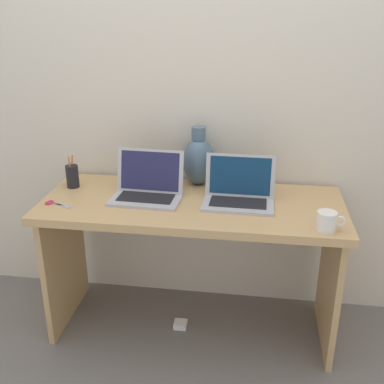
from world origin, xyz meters
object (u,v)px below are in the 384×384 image
Objects in this scene: laptop_left at (148,186)px; laptop_right at (239,190)px; pen_cup at (72,176)px; coffee_mug at (327,221)px; green_vase at (199,160)px; power_brick at (180,324)px; scissors at (54,204)px.

laptop_left is 1.02× the size of laptop_right.
laptop_left reaches higher than pen_cup.
laptop_left is at bearing 163.26° from coffee_mug.
green_vase is 1.83× the size of pen_cup.
pen_cup reaches higher than power_brick.
scissors is at bearing -160.64° from laptop_left.
power_brick is at bearing -170.70° from laptop_right.
laptop_right is at bearing -5.05° from pen_cup.
green_vase is at bearing 44.40° from laptop_left.
laptop_right is 2.82× the size of coffee_mug.
scissors is at bearing 175.50° from coffee_mug.
pen_cup reaches higher than scissors.
green_vase reaches higher than pen_cup.
power_brick is (-0.06, -0.27, -0.87)m from green_vase.
coffee_mug is 1.05m from power_brick.
scissors is at bearing -170.15° from laptop_right.
power_brick is at bearing 162.99° from coffee_mug.
scissors reaches higher than power_brick.
power_brick is at bearing -102.96° from green_vase.
laptop_left is at bearing -179.80° from laptop_right.
green_vase is 0.78m from coffee_mug.
green_vase reaches higher than coffee_mug.
scissors is 0.96m from power_brick.
laptop_right is 2.00× the size of pen_cup.
laptop_right is at bearing 9.85° from scissors.
laptop_left is 0.81m from power_brick.
green_vase is 4.51× the size of power_brick.
laptop_left is 0.44m from pen_cup.
power_brick is (0.16, -0.05, -0.80)m from laptop_left.
coffee_mug is at bearing -16.74° from laptop_left.
power_brick is at bearing -11.97° from pen_cup.
pen_cup is at bearing 88.13° from scissors.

